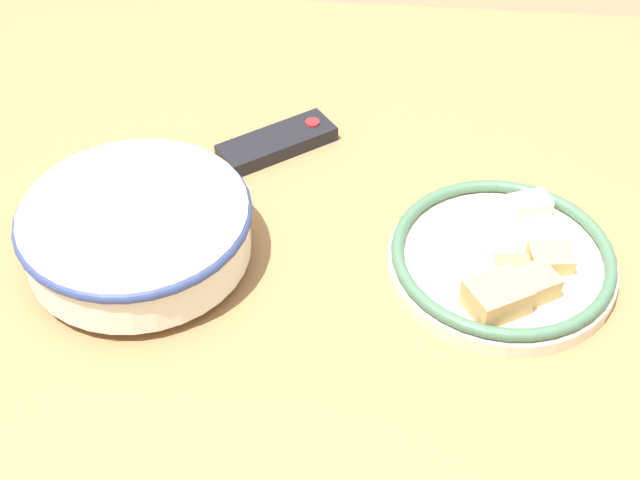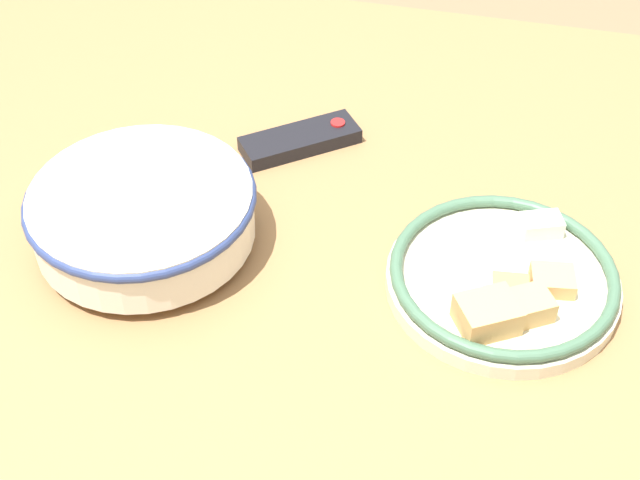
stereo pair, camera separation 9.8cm
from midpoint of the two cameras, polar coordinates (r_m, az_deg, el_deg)
dining_table at (r=1.10m, az=-0.99°, el=-2.05°), size 1.54×1.06×0.77m
noodle_bowl at (r=1.01m, az=-14.39°, el=0.50°), size 0.26×0.26×0.08m
food_plate at (r=1.00m, az=8.94°, el=-1.50°), size 0.25×0.25×0.05m
tv_remote at (r=1.16m, az=-5.18°, el=6.13°), size 0.16×0.14×0.02m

